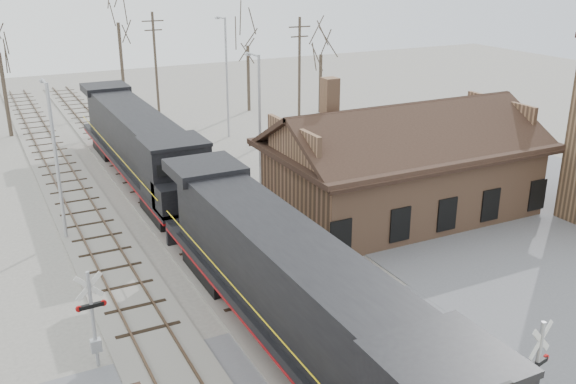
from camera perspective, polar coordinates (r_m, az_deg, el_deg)
name	(u,v)px	position (r m, az deg, el deg)	size (l,w,h in m)	color
track_main	(186,230)	(35.25, -9.09, -3.31)	(3.40, 90.00, 0.24)	#9D988E
track_siding	(101,245)	(34.32, -16.25, -4.57)	(3.40, 90.00, 0.24)	#9D988E
depot	(402,173)	(37.11, 10.08, 1.70)	(15.20, 9.31, 7.90)	#8F654A
locomotive_lead	(304,301)	(22.90, 1.39, -9.70)	(3.26, 21.83, 4.85)	black
locomotive_trailing	(141,146)	(42.25, -12.93, 3.97)	(3.26, 21.83, 4.59)	black
crossbuck_near	(534,384)	(21.37, 21.02, -15.66)	(1.15, 0.33, 4.06)	#A5A8AD
crossbuck_far	(93,322)	(24.13, -16.92, -11.04)	(1.09, 0.29, 3.81)	#A5A8AD
streetlight_a	(55,153)	(34.43, -20.00, 3.26)	(0.25, 2.04, 8.25)	#A5A8AD
streetlight_b	(259,114)	(40.36, -2.63, 6.94)	(0.25, 2.04, 8.43)	#A5A8AD
streetlight_c	(226,72)	(52.46, -5.53, 10.59)	(0.25, 2.04, 9.57)	#A5A8AD
utility_pole_b	(156,62)	(61.01, -11.69, 11.22)	(2.00, 0.24, 9.40)	#382D23
utility_pole_c	(299,70)	(55.68, 1.02, 10.75)	(2.00, 0.24, 9.30)	#382D23
tree_c	(117,8)	(65.27, -14.98, 15.52)	(5.40, 5.40, 13.23)	#382D23
tree_d	(247,35)	(61.54, -3.62, 13.78)	(4.12, 4.12, 10.09)	#382D23
tree_e	(321,45)	(60.93, 2.95, 12.92)	(3.63, 3.63, 8.90)	#382D23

